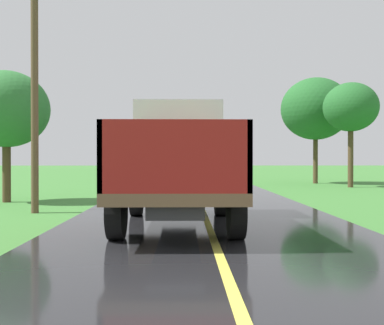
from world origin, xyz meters
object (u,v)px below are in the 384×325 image
utility_pole_roadside (35,86)px  roadside_tree_near_left (6,109)px  roadside_tree_mid_right (316,109)px  roadside_tree_far_left (351,108)px  banana_truck_near (179,160)px

utility_pole_roadside → roadside_tree_near_left: utility_pole_roadside is taller
roadside_tree_mid_right → roadside_tree_far_left: roadside_tree_mid_right is taller
banana_truck_near → roadside_tree_mid_right: (8.07, 16.99, 3.03)m
utility_pole_roadside → roadside_tree_far_left: bearing=40.8°
banana_truck_near → utility_pole_roadside: (-3.99, 2.18, 2.02)m
roadside_tree_mid_right → utility_pole_roadside: bearing=-129.2°
roadside_tree_near_left → roadside_tree_mid_right: 18.30m
utility_pole_roadside → roadside_tree_mid_right: bearing=50.8°
roadside_tree_mid_right → roadside_tree_far_left: 3.84m
utility_pole_roadside → roadside_tree_far_left: (12.82, 11.06, 0.67)m
banana_truck_near → roadside_tree_near_left: roadside_tree_near_left is taller
roadside_tree_near_left → roadside_tree_mid_right: bearing=39.7°
roadside_tree_far_left → roadside_tree_near_left: bearing=-151.9°
banana_truck_near → roadside_tree_mid_right: bearing=64.6°
roadside_tree_near_left → utility_pole_roadside: bearing=-57.8°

